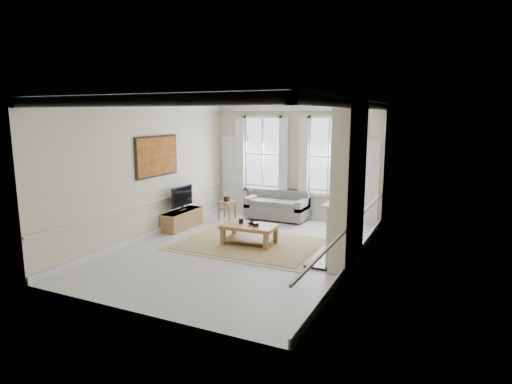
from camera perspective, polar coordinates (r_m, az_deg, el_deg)
The scene contains 23 objects.
floor at distance 10.08m, azimuth -2.01°, elevation -7.64°, with size 7.20×7.20×0.00m, color #B7B5AD.
ceiling at distance 9.60m, azimuth -2.14°, elevation 12.06°, with size 7.20×7.20×0.00m, color white.
back_wall at distance 12.97m, azimuth 5.25°, elevation 4.03°, with size 5.20×5.20×0.00m, color beige.
left_wall at distance 11.12m, azimuth -14.08°, elevation 2.73°, with size 7.20×7.20×0.00m, color beige.
right_wall at distance 8.82m, azimuth 13.11°, elevation 0.88°, with size 7.20×7.20×0.00m, color beige.
window_left at distance 13.30m, azimuth 0.92°, elevation 5.09°, with size 1.26×0.20×2.20m, color #B2BCC6, non-canonical shape.
window_right at distance 12.59m, azimuth 9.69°, elevation 4.65°, with size 1.26×0.20×2.20m, color #B2BCC6, non-canonical shape.
door_left at distance 13.84m, azimuth -2.85°, elevation 2.15°, with size 0.90×0.08×2.30m, color silver.
door_right at distance 12.46m, azimuth 14.03°, elevation 0.96°, with size 0.90×0.08×2.30m, color silver.
painting at distance 11.29m, azimuth -13.04°, elevation 4.67°, with size 0.05×1.66×1.06m, color #B1791E.
chimney_breast at distance 9.05m, azimuth 12.30°, elevation 1.15°, with size 0.35×1.70×3.38m, color beige.
hearth at distance 9.56m, azimuth 9.40°, elevation -8.64°, with size 0.55×1.50×0.05m, color black.
fireplace at distance 9.30m, azimuth 10.71°, elevation -4.65°, with size 0.21×1.45×1.33m.
mirror at distance 9.06m, azimuth 11.05°, elevation 3.43°, with size 0.06×1.26×1.06m, color gold.
sofa at distance 12.86m, azimuth 2.91°, elevation -2.06°, with size 1.80×0.88×0.85m.
side_table at distance 12.86m, azimuth -3.92°, elevation -1.72°, with size 0.53×0.53×0.54m.
rug at distance 10.44m, azimuth -0.89°, elevation -6.92°, with size 3.50×2.60×0.02m, color tan.
coffee_table at distance 10.33m, azimuth -0.89°, elevation -4.84°, with size 1.33×0.82×0.49m.
ceramic_pot_a at distance 10.45m, azimuth -2.01°, elevation -3.88°, with size 0.12×0.12×0.12m, color black.
ceramic_pot_b at distance 10.17m, azimuth -0.01°, elevation -4.34°, with size 0.13×0.13×0.09m, color black.
bowl at distance 10.37m, azimuth -0.40°, elevation -4.13°, with size 0.28×0.28×0.07m, color black.
tv_stand at distance 12.01m, azimuth -9.80°, elevation -3.61°, with size 0.45×1.39×0.50m, color brown.
tv at distance 11.86m, azimuth -9.81°, elevation -0.60°, with size 0.08×0.90×0.68m.
Camera 1 is at (4.40, -8.52, 3.09)m, focal length 30.00 mm.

